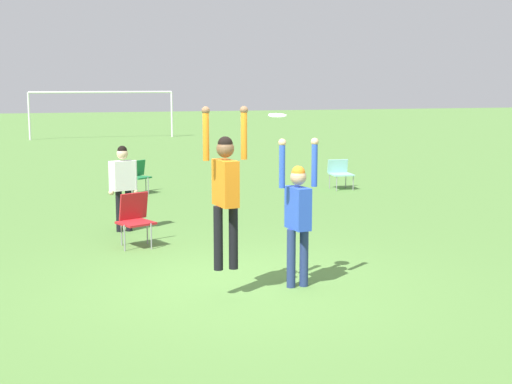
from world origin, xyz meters
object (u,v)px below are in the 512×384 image
frisbee (277,115)px  camping_chair_2 (340,172)px  camping_chair_0 (138,174)px  person_spectator_near (123,181)px  person_jumping (225,184)px  person_defending (298,210)px  camping_chair_1 (135,216)px

frisbee → camping_chair_2: 9.61m
camping_chair_0 → person_spectator_near: bearing=43.4°
person_spectator_near → person_jumping: bearing=-96.5°
person_defending → camping_chair_1: (-1.78, 3.12, -0.55)m
camping_chair_0 → camping_chair_1: size_ratio=0.92×
person_defending → frisbee: bearing=-90.2°
camping_chair_1 → person_defending: bearing=96.8°
person_defending → camping_chair_2: (4.24, 8.21, -0.61)m
person_jumping → camping_chair_1: 3.49m
frisbee → person_spectator_near: (-1.51, 4.45, -1.39)m
frisbee → camping_chair_1: size_ratio=0.26×
camping_chair_1 → camping_chair_2: 7.88m
camping_chair_0 → camping_chair_2: camping_chair_0 is taller
person_defending → person_spectator_near: (-1.82, 4.40, -0.12)m
person_defending → person_spectator_near: size_ratio=1.26×
camping_chair_1 → camping_chair_0: bearing=-121.3°
person_jumping → person_spectator_near: 4.65m
frisbee → camping_chair_0: frisbee is taller
person_jumping → camping_chair_1: (-0.74, 3.27, -0.96)m
frisbee → person_defending: bearing=7.9°
person_spectator_near → camping_chair_2: bearing=15.9°
person_defending → frisbee: (-0.31, -0.04, 1.27)m
camping_chair_0 → person_spectator_near: 4.71m
camping_chair_2 → person_spectator_near: 7.18m
frisbee → camping_chair_0: (-0.61, 9.05, -1.85)m
person_defending → person_jumping: bearing=-90.0°
person_jumping → camping_chair_2: 9.94m
person_defending → camping_chair_1: bearing=-158.3°
person_jumping → frisbee: bearing=-89.9°
camping_chair_0 → person_spectator_near: person_spectator_near is taller
person_jumping → frisbee: size_ratio=8.96×
person_jumping → camping_chair_1: size_ratio=2.33×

